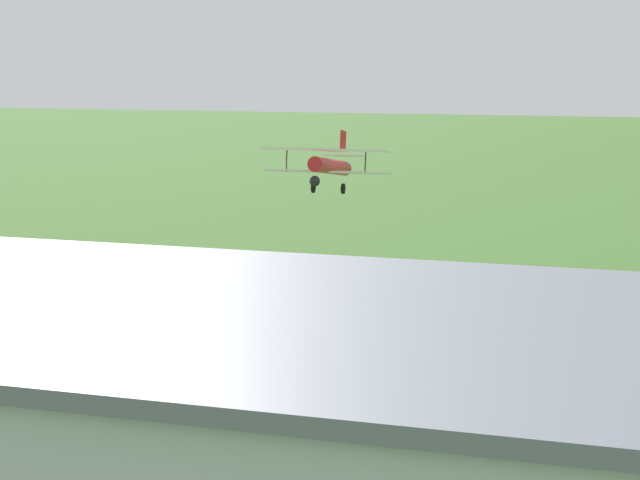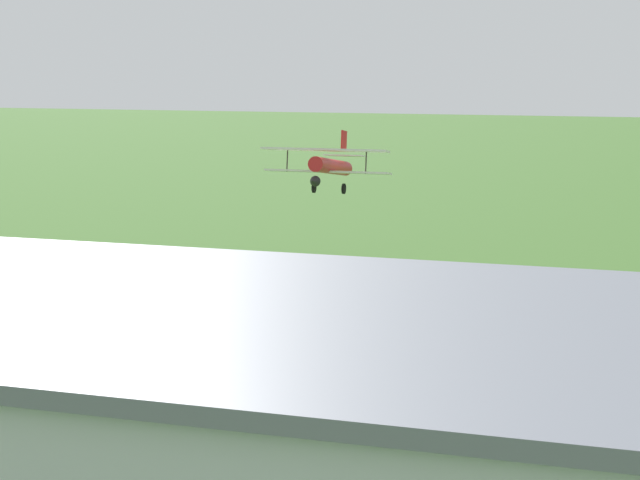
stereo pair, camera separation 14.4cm
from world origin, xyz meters
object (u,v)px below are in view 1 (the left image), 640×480
(biplane, at_px, (329,165))
(person_beside_truck, at_px, (59,336))
(hangar, at_px, (212,458))
(person_watching_takeoff, at_px, (48,347))
(person_by_parked_cars, at_px, (71,342))

(biplane, xyz_separation_m, person_beside_truck, (5.20, 22.70, -5.53))
(hangar, distance_m, biplane, 41.71)
(hangar, relative_size, person_watching_takeoff, 24.01)
(hangar, bearing_deg, person_watching_takeoff, -48.02)
(biplane, distance_m, person_watching_takeoff, 25.36)
(hangar, xyz_separation_m, person_beside_truck, (15.03, -17.75, -2.84))
(hangar, height_order, person_beside_truck, hangar)
(person_beside_truck, xyz_separation_m, person_watching_takeoff, (-0.49, 1.59, -0.01))
(hangar, height_order, person_watching_takeoff, hangar)
(person_beside_truck, bearing_deg, person_watching_takeoff, 107.15)
(person_beside_truck, distance_m, person_by_parked_cars, 1.19)
(person_by_parked_cars, bearing_deg, person_watching_takeoff, 61.97)
(person_watching_takeoff, bearing_deg, person_by_parked_cars, -118.03)
(hangar, relative_size, person_by_parked_cars, 24.10)
(person_by_parked_cars, bearing_deg, biplane, -100.22)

